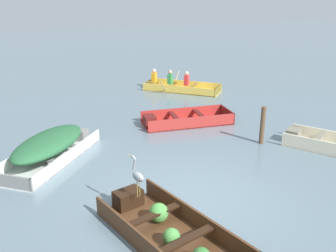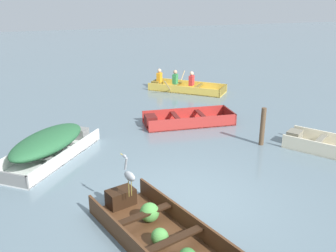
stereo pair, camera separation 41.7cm
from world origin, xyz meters
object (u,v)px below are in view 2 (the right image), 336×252
Objects in this scene: dinghy_dark_varnish_foreground at (155,229)px; heron_on_dinghy at (129,175)px; skiff_red_mid_moored at (184,120)px; skiff_white_near_moored at (49,143)px; mooring_post at (263,127)px; skiff_cream_far_moored at (329,147)px; rowboat_yellow_with_crew at (182,86)px.

heron_on_dinghy is at bearing 105.82° from dinghy_dark_varnish_foreground.
skiff_red_mid_moored is 5.66m from heron_on_dinghy.
skiff_white_near_moored is 3.96× the size of heron_on_dinghy.
heron_on_dinghy is 5.04m from mooring_post.
skiff_white_near_moored is 1.22× the size of skiff_cream_far_moored.
dinghy_dark_varnish_foreground is 2.99× the size of mooring_post.
skiff_red_mid_moored is at bearing 63.05° from dinghy_dark_varnish_foreground.
skiff_red_mid_moored is 2.87m from mooring_post.
skiff_cream_far_moored reaches higher than skiff_red_mid_moored.
rowboat_yellow_with_crew is (1.64, 4.28, 0.06)m from skiff_red_mid_moored.
skiff_white_near_moored is at bearing 163.39° from skiff_cream_far_moored.
dinghy_dark_varnish_foreground is 1.01× the size of skiff_white_near_moored.
skiff_cream_far_moored is at bearing -35.68° from mooring_post.
skiff_cream_far_moored is at bearing -80.59° from rowboat_yellow_with_crew.
heron_on_dinghy is (-4.71, -8.97, 0.69)m from rowboat_yellow_with_crew.
heron_on_dinghy is at bearing -123.22° from skiff_red_mid_moored.
rowboat_yellow_with_crew is at bearing 42.64° from skiff_white_near_moored.
mooring_post is at bearing 26.53° from heron_on_dinghy.
skiff_cream_far_moored is 2.43× the size of mooring_post.
skiff_cream_far_moored is at bearing -16.61° from skiff_white_near_moored.
heron_on_dinghy reaches higher than skiff_white_near_moored.
rowboat_yellow_with_crew is at bearing 88.25° from mooring_post.
mooring_post is at bearing 144.32° from skiff_cream_far_moored.
skiff_cream_far_moored is 1.89m from mooring_post.
rowboat_yellow_with_crew is (-1.29, 7.80, 0.05)m from skiff_cream_far_moored.
dinghy_dark_varnish_foreground is at bearing -69.13° from skiff_white_near_moored.
rowboat_yellow_with_crew reaches higher than skiff_cream_far_moored.
dinghy_dark_varnish_foreground is 1.23× the size of skiff_cream_far_moored.
skiff_red_mid_moored is 4.58m from skiff_cream_far_moored.
skiff_cream_far_moored is (5.76, 2.04, -0.01)m from dinghy_dark_varnish_foreground.
skiff_white_near_moored is 2.97× the size of mooring_post.
heron_on_dinghy reaches higher than rowboat_yellow_with_crew.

